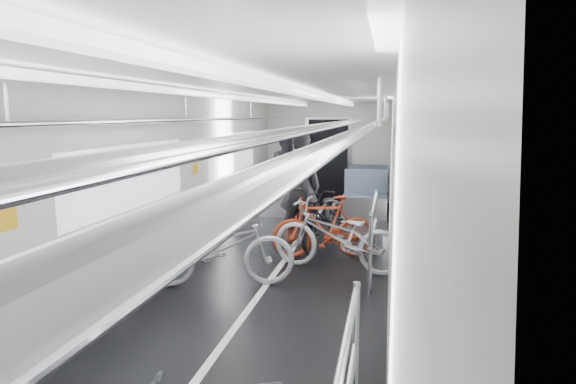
% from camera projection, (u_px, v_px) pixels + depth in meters
% --- Properties ---
extents(car_shell, '(3.02, 14.01, 2.41)m').
position_uv_depth(car_shell, '(286.00, 184.00, 7.45)').
color(car_shell, black).
rests_on(car_shell, ground).
extents(bike_left_far, '(1.97, 1.12, 0.98)m').
position_uv_depth(bike_left_far, '(219.00, 247.00, 6.36)').
color(bike_left_far, '#A1A0A5').
rests_on(bike_left_far, floor).
extents(bike_right_mid, '(1.93, 1.00, 0.97)m').
position_uv_depth(bike_right_mid, '(337.00, 236.00, 6.97)').
color(bike_right_mid, '#ADAEB2').
rests_on(bike_right_mid, floor).
extents(bike_right_far, '(1.62, 0.86, 0.94)m').
position_uv_depth(bike_right_far, '(324.00, 227.00, 7.61)').
color(bike_right_far, '#A93114').
rests_on(bike_right_far, floor).
extents(bike_aisle, '(1.02, 1.98, 0.99)m').
position_uv_depth(bike_aisle, '(324.00, 215.00, 8.34)').
color(bike_aisle, black).
rests_on(bike_aisle, floor).
extents(person_standing, '(0.76, 0.57, 1.88)m').
position_uv_depth(person_standing, '(300.00, 187.00, 8.46)').
color(person_standing, black).
rests_on(person_standing, floor).
extents(person_seated, '(0.99, 0.86, 1.74)m').
position_uv_depth(person_seated, '(286.00, 170.00, 11.74)').
color(person_seated, '#313039').
rests_on(person_seated, floor).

